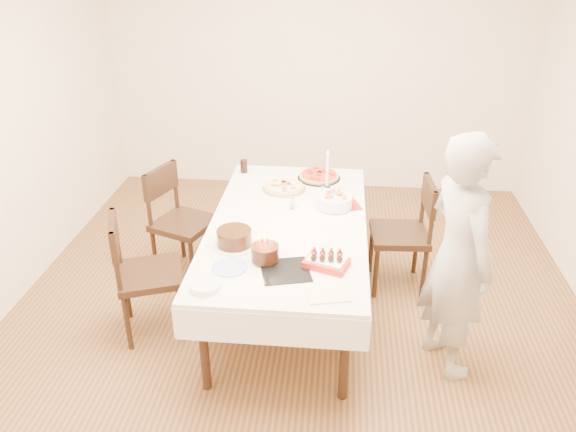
# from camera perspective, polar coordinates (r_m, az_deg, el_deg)

# --- Properties ---
(floor) EXTENTS (5.00, 5.00, 0.00)m
(floor) POSITION_cam_1_polar(r_m,az_deg,el_deg) (4.44, 0.94, -9.88)
(floor) COLOR brown
(floor) RESTS_ON ground
(wall_back) EXTENTS (4.50, 0.04, 2.70)m
(wall_back) POSITION_cam_1_polar(r_m,az_deg,el_deg) (6.18, 3.00, 14.81)
(wall_back) COLOR #F4E8CD
(wall_back) RESTS_ON floor
(dining_table) EXTENTS (1.56, 2.33, 0.75)m
(dining_table) POSITION_cam_1_polar(r_m,az_deg,el_deg) (4.31, 0.00, -5.05)
(dining_table) COLOR silver
(dining_table) RESTS_ON floor
(chair_right_savory) EXTENTS (0.52, 0.52, 0.95)m
(chair_right_savory) POSITION_cam_1_polar(r_m,az_deg,el_deg) (4.61, 11.24, -1.87)
(chair_right_savory) COLOR #311B10
(chair_right_savory) RESTS_ON floor
(chair_left_savory) EXTENTS (0.63, 0.63, 0.96)m
(chair_left_savory) POSITION_cam_1_polar(r_m,az_deg,el_deg) (4.77, -10.49, -0.75)
(chair_left_savory) COLOR #311B10
(chair_left_savory) RESTS_ON floor
(chair_left_dessert) EXTENTS (0.63, 0.63, 0.95)m
(chair_left_dessert) POSITION_cam_1_polar(r_m,az_deg,el_deg) (4.14, -13.85, -5.78)
(chair_left_dessert) COLOR #311B10
(chair_left_dessert) RESTS_ON floor
(person) EXTENTS (0.61, 0.72, 1.66)m
(person) POSITION_cam_1_polar(r_m,az_deg,el_deg) (3.70, 16.91, -4.06)
(person) COLOR #A49F9B
(person) RESTS_ON floor
(pizza_white) EXTENTS (0.41, 0.41, 0.04)m
(pizza_white) POSITION_cam_1_polar(r_m,az_deg,el_deg) (4.63, -0.39, 2.92)
(pizza_white) COLOR beige
(pizza_white) RESTS_ON dining_table
(pizza_pepperoni) EXTENTS (0.38, 0.38, 0.04)m
(pizza_pepperoni) POSITION_cam_1_polar(r_m,az_deg,el_deg) (4.85, 3.16, 4.07)
(pizza_pepperoni) COLOR red
(pizza_pepperoni) RESTS_ON dining_table
(red_placemat) EXTENTS (0.35, 0.35, 0.01)m
(red_placemat) POSITION_cam_1_polar(r_m,az_deg,el_deg) (4.41, 5.39, 1.19)
(red_placemat) COLOR #B21E1E
(red_placemat) RESTS_ON dining_table
(pasta_bowl) EXTENTS (0.30, 0.30, 0.09)m
(pasta_bowl) POSITION_cam_1_polar(r_m,az_deg,el_deg) (4.34, 4.75, 1.52)
(pasta_bowl) COLOR white
(pasta_bowl) RESTS_ON dining_table
(taper_candle) EXTENTS (0.09, 0.09, 0.37)m
(taper_candle) POSITION_cam_1_polar(r_m,az_deg,el_deg) (4.52, 4.01, 4.50)
(taper_candle) COLOR white
(taper_candle) RESTS_ON dining_table
(shaker_pair) EXTENTS (0.08, 0.08, 0.09)m
(shaker_pair) POSITION_cam_1_polar(r_m,az_deg,el_deg) (4.30, 0.44, 1.29)
(shaker_pair) COLOR white
(shaker_pair) RESTS_ON dining_table
(cola_glass) EXTENTS (0.08, 0.08, 0.12)m
(cola_glass) POSITION_cam_1_polar(r_m,az_deg,el_deg) (4.98, -4.50, 5.07)
(cola_glass) COLOR black
(cola_glass) RESTS_ON dining_table
(layer_cake) EXTENTS (0.33, 0.33, 0.12)m
(layer_cake) POSITION_cam_1_polar(r_m,az_deg,el_deg) (3.82, -5.48, -2.23)
(layer_cake) COLOR black
(layer_cake) RESTS_ON dining_table
(cake_board) EXTENTS (0.37, 0.37, 0.01)m
(cake_board) POSITION_cam_1_polar(r_m,az_deg,el_deg) (3.56, -0.26, -5.62)
(cake_board) COLOR black
(cake_board) RESTS_ON dining_table
(birthday_cake) EXTENTS (0.24, 0.24, 0.17)m
(birthday_cake) POSITION_cam_1_polar(r_m,az_deg,el_deg) (3.61, -2.35, -3.30)
(birthday_cake) COLOR #37180F
(birthday_cake) RESTS_ON dining_table
(strawberry_box) EXTENTS (0.32, 0.26, 0.07)m
(strawberry_box) POSITION_cam_1_polar(r_m,az_deg,el_deg) (3.60, 3.94, -4.64)
(strawberry_box) COLOR red
(strawberry_box) RESTS_ON dining_table
(box_lid) EXTENTS (0.29, 0.22, 0.02)m
(box_lid) POSITION_cam_1_polar(r_m,az_deg,el_deg) (3.35, 4.13, -8.04)
(box_lid) COLOR beige
(box_lid) RESTS_ON dining_table
(plate_stack) EXTENTS (0.20, 0.20, 0.04)m
(plate_stack) POSITION_cam_1_polar(r_m,az_deg,el_deg) (3.42, -8.41, -7.02)
(plate_stack) COLOR white
(plate_stack) RESTS_ON dining_table
(china_plate) EXTENTS (0.24, 0.24, 0.01)m
(china_plate) POSITION_cam_1_polar(r_m,az_deg,el_deg) (3.61, -5.95, -5.20)
(china_plate) COLOR white
(china_plate) RESTS_ON dining_table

